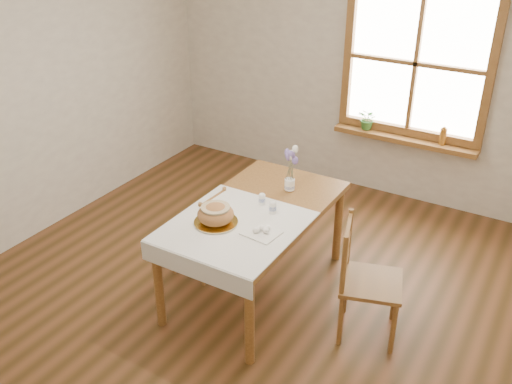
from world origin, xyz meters
TOP-DOWN VIEW (x-y plane):
  - ground at (0.00, 0.00)m, footprint 5.00×5.00m
  - room_walls at (0.00, 0.00)m, footprint 4.60×5.10m
  - window at (0.50, 2.47)m, footprint 1.46×0.08m
  - window_sill at (0.50, 2.40)m, footprint 1.46×0.20m
  - dining_table at (0.00, 0.30)m, footprint 0.90×1.60m
  - table_linen at (0.00, -0.00)m, footprint 0.91×0.99m
  - chair_left at (-0.55, 0.27)m, footprint 0.40×0.38m
  - chair_right at (0.97, 0.27)m, footprint 0.56×0.54m
  - bread_plate at (-0.14, -0.05)m, footprint 0.36×0.36m
  - bread_loaf at (-0.14, -0.05)m, footprint 0.27×0.27m
  - egg_napkin at (0.22, 0.00)m, footprint 0.26×0.23m
  - eggs at (0.22, 0.00)m, footprint 0.20×0.19m
  - salt_shaker at (0.01, 0.38)m, footprint 0.07×0.07m
  - pepper_shaker at (0.15, 0.30)m, footprint 0.07×0.07m
  - flower_vase at (0.07, 0.71)m, footprint 0.10×0.10m
  - lavender_bouquet at (0.07, 0.71)m, footprint 0.15×0.15m
  - potted_plant at (0.10, 2.40)m, footprint 0.26×0.28m
  - amber_bottle at (0.87, 2.40)m, footprint 0.07×0.07m

SIDE VIEW (x-z plane):
  - ground at x=0.00m, z-range 0.00..0.00m
  - chair_left at x=-0.55m, z-range 0.00..0.79m
  - chair_right at x=0.97m, z-range 0.00..0.92m
  - dining_table at x=0.00m, z-range 0.29..1.04m
  - window_sill at x=0.50m, z-range 0.66..0.71m
  - table_linen at x=0.00m, z-range 0.75..0.76m
  - egg_napkin at x=0.22m, z-range 0.76..0.77m
  - bread_plate at x=-0.14m, z-range 0.76..0.78m
  - eggs at x=0.22m, z-range 0.77..0.81m
  - flower_vase at x=0.07m, z-range 0.75..0.84m
  - potted_plant at x=0.10m, z-range 0.71..0.89m
  - amber_bottle at x=0.87m, z-range 0.71..0.90m
  - salt_shaker at x=0.01m, z-range 0.76..0.86m
  - pepper_shaker at x=0.15m, z-range 0.76..0.87m
  - bread_loaf at x=-0.14m, z-range 0.78..0.92m
  - lavender_bouquet at x=0.07m, z-range 0.84..1.12m
  - window at x=0.50m, z-range 0.72..2.18m
  - room_walls at x=0.00m, z-range 0.38..3.03m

